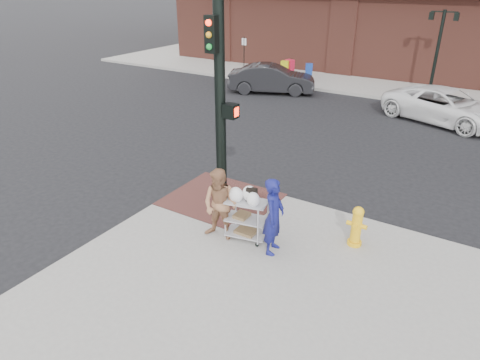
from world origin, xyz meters
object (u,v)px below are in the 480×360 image
Objects in this scene: pedestrian_tan at (220,205)px; traffic_signal_pole at (220,104)px; woman_blue at (274,216)px; sedan_dark at (272,79)px; lamp_post at (439,43)px; utility_cart at (246,215)px; minivan_white at (446,106)px; fire_hydrant at (357,226)px.

traffic_signal_pole is at bearing 116.74° from pedestrian_tan.
woman_blue is 14.59m from sedan_dark.
traffic_signal_pole is at bearing 179.07° from sedan_dark.
pedestrian_tan is 0.38× the size of sedan_dark.
lamp_post reaches higher than utility_cart.
traffic_signal_pole reaches higher than sedan_dark.
woman_blue is (2.17, -1.24, -1.81)m from traffic_signal_pole.
woman_blue is 1.02× the size of pedestrian_tan.
utility_cart is (-1.07, -16.32, -1.89)m from lamp_post.
utility_cart is (-0.76, 0.15, -0.29)m from woman_blue.
sedan_dark is at bearing 107.26° from pedestrian_tan.
minivan_white is 11.03m from fire_hydrant.
lamp_post is at bearing -86.42° from sedan_dark.
lamp_post is at bearing 94.28° from fire_hydrant.
traffic_signal_pole reaches higher than utility_cart.
traffic_signal_pole is at bearing 49.61° from woman_blue.
woman_blue reaches higher than pedestrian_tan.
utility_cart is at bearing 26.23° from pedestrian_tan.
minivan_white is 5.27× the size of fire_hydrant.
utility_cart is 2.45m from fire_hydrant.
woman_blue reaches higher than sedan_dark.
lamp_post is 16.55m from woman_blue.
lamp_post is 0.79× the size of minivan_white.
lamp_post is at bearing -11.66° from woman_blue.
traffic_signal_pole is 2.75m from utility_cart.
sedan_dark reaches higher than fire_hydrant.
traffic_signal_pole is at bearing -179.29° from minivan_white.
fire_hydrant is at bearing -167.50° from sedan_dark.
lamp_post is 0.80× the size of traffic_signal_pole.
sedan_dark is 14.35m from fire_hydrant.
traffic_signal_pole is (-2.48, -15.23, 0.21)m from lamp_post.
pedestrian_tan is 1.77× the size of fire_hydrant.
traffic_signal_pole is 0.99× the size of minivan_white.
minivan_white is 3.98× the size of utility_cart.
traffic_signal_pole is 5.20× the size of fire_hydrant.
sedan_dark is 4.63× the size of fire_hydrant.
pedestrian_tan is 0.65m from utility_cart.
woman_blue is 1.81× the size of fire_hydrant.
traffic_signal_pole reaches higher than fire_hydrant.
fire_hydrant is at bearing -61.34° from woman_blue.
sedan_dark is at bearing -153.35° from lamp_post.
lamp_post is 16.46m from utility_cart.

